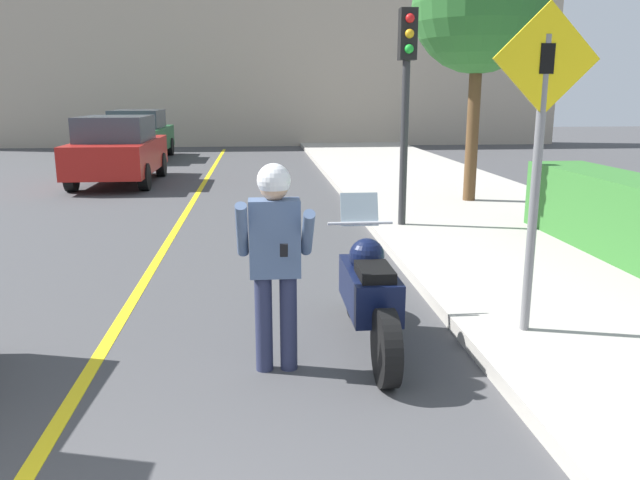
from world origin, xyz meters
name	(u,v)px	position (x,y,z in m)	size (l,w,h in m)	color
road_center_line	(151,271)	(-0.60, 6.00, 0.00)	(0.12, 36.00, 0.01)	yellow
building_backdrop	(237,32)	(0.00, 26.00, 4.75)	(28.00, 1.20, 9.50)	#B2A38E
motorcycle	(369,292)	(1.76, 3.34, 0.50)	(0.62, 2.18, 1.29)	black
person_biker	(275,247)	(0.93, 2.91, 1.04)	(0.59, 0.47, 1.70)	#282D4C
crossing_sign	(539,141)	(3.17, 3.23, 1.83)	(0.91, 0.08, 2.81)	slate
traffic_light	(406,76)	(3.11, 7.91, 2.47)	(0.26, 0.30, 3.34)	#2D2D30
hedge_row	(638,220)	(5.60, 5.49, 0.64)	(0.90, 4.75, 1.01)	#33702D
street_tree	(479,6)	(4.98, 10.14, 3.81)	(2.52, 2.52, 4.96)	brown
parked_car_red	(118,150)	(-2.70, 14.23, 0.86)	(1.88, 4.20, 1.68)	black
parked_car_green	(139,134)	(-3.28, 20.32, 0.86)	(1.88, 4.20, 1.68)	black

